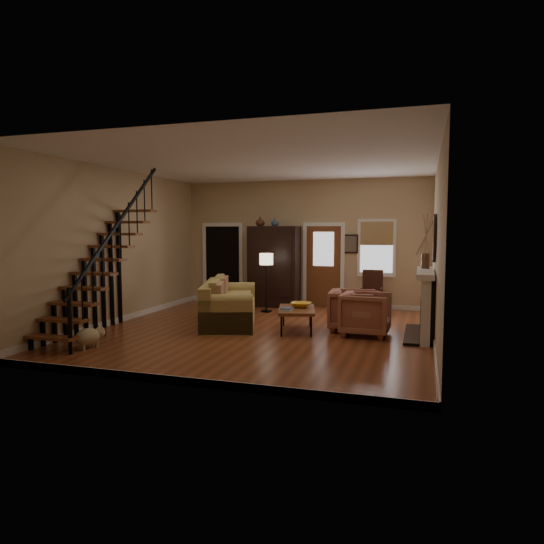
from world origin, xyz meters
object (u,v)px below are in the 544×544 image
(coffee_table, at_px, (297,320))
(floor_lamp, at_px, (266,283))
(armchair_left, at_px, (366,314))
(armchair_right, at_px, (352,310))
(armoire, at_px, (274,266))
(sofa, at_px, (230,303))
(side_chair, at_px, (372,291))

(coffee_table, bearing_deg, floor_lamp, 122.79)
(coffee_table, relative_size, armchair_left, 1.32)
(coffee_table, relative_size, armchair_right, 1.33)
(armchair_left, relative_size, floor_lamp, 0.63)
(armoire, bearing_deg, sofa, -93.96)
(armoire, relative_size, sofa, 0.88)
(sofa, relative_size, armchair_right, 2.66)
(armchair_right, xyz_separation_m, side_chair, (0.14, 2.32, 0.10))
(armoire, height_order, armchair_right, armoire)
(armchair_right, relative_size, floor_lamp, 0.63)
(sofa, xyz_separation_m, floor_lamp, (0.27, 1.69, 0.27))
(armchair_right, distance_m, floor_lamp, 2.82)
(armchair_right, bearing_deg, armchair_left, -143.93)
(floor_lamp, xyz_separation_m, side_chair, (2.46, 0.75, -0.21))
(armchair_left, bearing_deg, side_chair, 5.40)
(armoire, distance_m, armchair_left, 4.02)
(sofa, bearing_deg, armoire, 67.58)
(armoire, xyz_separation_m, armchair_right, (2.41, -2.52, -0.64))
(floor_lamp, bearing_deg, side_chair, 16.93)
(armoire, height_order, armchair_left, armoire)
(sofa, bearing_deg, coffee_table, -29.05)
(sofa, relative_size, armchair_left, 2.65)
(armoire, distance_m, armchair_right, 3.54)
(armchair_left, height_order, floor_lamp, floor_lamp)
(armoire, relative_size, armchair_left, 2.32)
(armoire, height_order, coffee_table, armoire)
(armchair_right, height_order, side_chair, side_chair)
(floor_lamp, bearing_deg, armchair_left, -36.56)
(coffee_table, bearing_deg, armoire, 115.00)
(armoire, height_order, side_chair, armoire)
(sofa, xyz_separation_m, coffee_table, (1.55, -0.29, -0.22))
(side_chair, bearing_deg, sofa, -138.29)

